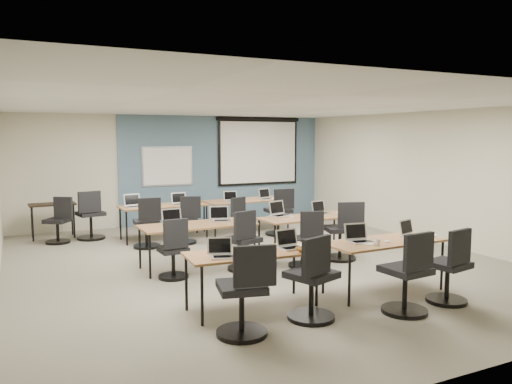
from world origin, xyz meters
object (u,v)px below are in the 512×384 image
laptop_8 (133,204)px  laptop_9 (180,202)px  task_chair_3 (450,272)px  whiteboard (168,166)px  task_chair_5 (244,246)px  training_table_front_right (384,244)px  laptop_10 (232,199)px  task_chair_0 (245,298)px  task_chair_4 (174,254)px  laptop_11 (266,197)px  task_chair_8 (147,227)px  training_table_back_left (164,207)px  laptop_5 (221,217)px  task_chair_9 (186,224)px  task_chair_2 (408,280)px  task_chair_10 (238,224)px  training_table_front_left (252,256)px  training_table_mid_left (198,227)px  laptop_6 (279,212)px  task_chair_7 (342,236)px  projector_screen (259,148)px  laptop_1 (290,244)px  laptop_3 (410,232)px  laptop_0 (222,252)px  spare_chair_a (91,219)px  laptop_4 (173,221)px  laptop_7 (321,211)px  laptop_2 (359,238)px  utility_table (52,208)px  task_chair_11 (280,216)px  spare_chair_b (59,224)px

laptop_8 → laptop_9: (0.99, -0.05, -0.00)m
task_chair_3 → whiteboard: bearing=92.0°
task_chair_5 → laptop_8: bearing=93.3°
whiteboard → laptop_8: 2.22m
whiteboard → laptop_9: whiteboard is taller
training_table_front_right → laptop_10: size_ratio=5.81×
task_chair_0 → whiteboard: bearing=93.3°
task_chair_4 → laptop_11: laptop_11 is taller
task_chair_8 → laptop_9: (0.87, 0.66, 0.38)m
task_chair_5 → task_chair_8: 2.55m
training_table_back_left → task_chair_4: bearing=-104.5°
task_chair_4 → laptop_5: size_ratio=2.91×
whiteboard → task_chair_9: bearing=-97.8°
laptop_11 → laptop_9: bearing=166.1°
task_chair_5 → task_chair_2: bearing=-86.9°
whiteboard → task_chair_10: 2.99m
training_table_front_left → training_table_mid_left: bearing=92.8°
task_chair_2 → task_chair_3: bearing=-0.2°
training_table_back_left → laptop_6: 2.80m
training_table_mid_left → task_chair_7: (2.46, -0.66, -0.25)m
whiteboard → laptop_11: (1.83, -1.77, -0.66)m
projector_screen → laptop_1: projector_screen is taller
task_chair_5 → task_chair_7: task_chair_7 is taller
laptop_3 → task_chair_4: laptop_3 is taller
training_table_front_right → laptop_0: 2.40m
laptop_6 → spare_chair_a: (-2.92, 2.97, -0.36)m
laptop_4 → task_chair_7: (2.83, -0.79, -0.36)m
laptop_3 → task_chair_5: bearing=119.2°
laptop_3 → laptop_7: size_ratio=0.98×
task_chair_0 → laptop_5: size_ratio=3.20×
whiteboard → projector_screen: projector_screen is taller
laptop_3 → laptop_0: bearing=162.7°
laptop_0 → task_chair_2: (2.07, -0.95, -0.35)m
laptop_8 → task_chair_8: task_chair_8 is taller
laptop_1 → laptop_8: 4.86m
laptop_4 → laptop_6: size_ratio=0.95×
task_chair_3 → laptop_11: 5.67m
projector_screen → laptop_0: projector_screen is taller
task_chair_3 → laptop_4: task_chair_3 is taller
laptop_2 → task_chair_8: size_ratio=0.33×
training_table_front_left → laptop_3: laptop_3 is taller
task_chair_3 → utility_table: bearing=112.0°
projector_screen → training_table_front_right: bearing=-101.2°
task_chair_0 → utility_table: (-1.48, 6.67, 0.22)m
task_chair_11 → utility_table: size_ratio=1.12×
laptop_6 → laptop_11: bearing=51.4°
laptop_2 → task_chair_2: (0.04, -0.92, -0.36)m
task_chair_7 → spare_chair_b: bearing=156.5°
laptop_9 → task_chair_9: (-0.08, -0.61, -0.39)m
training_table_front_right → task_chair_11: (0.64, 4.21, -0.25)m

